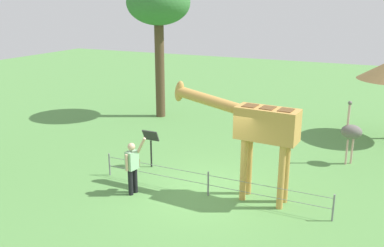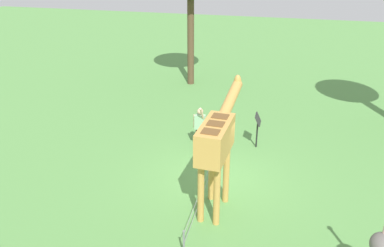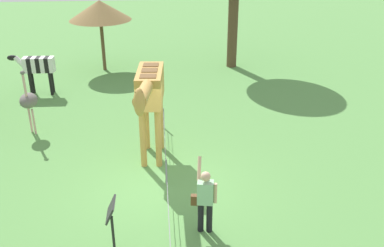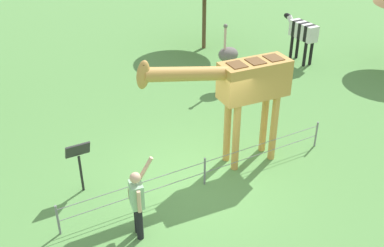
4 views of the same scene
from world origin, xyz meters
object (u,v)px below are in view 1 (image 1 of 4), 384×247
(tree_east, at_px, (158,6))
(info_sign, at_px, (151,141))
(ostrich, at_px, (351,132))
(visitor, at_px, (133,165))
(giraffe, at_px, (256,127))

(tree_east, relative_size, info_sign, 4.91)
(ostrich, distance_m, info_sign, 6.89)
(visitor, height_order, ostrich, ostrich)
(visitor, relative_size, ostrich, 0.79)
(tree_east, bearing_deg, info_sign, 116.57)
(visitor, height_order, info_sign, visitor)
(visitor, distance_m, tree_east, 9.74)
(visitor, height_order, tree_east, tree_east)
(giraffe, relative_size, tree_east, 0.59)
(visitor, xyz_separation_m, ostrich, (-5.53, -5.20, 0.27))
(ostrich, bearing_deg, info_sign, 27.54)
(giraffe, xyz_separation_m, ostrich, (-2.24, -3.99, -0.99))
(tree_east, bearing_deg, giraffe, 135.40)
(giraffe, height_order, ostrich, giraffe)
(giraffe, relative_size, info_sign, 2.90)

